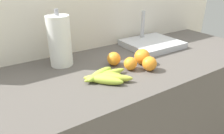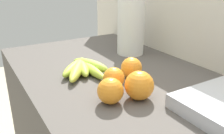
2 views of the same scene
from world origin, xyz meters
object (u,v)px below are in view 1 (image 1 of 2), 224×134
(sink_basin, at_px, (152,43))
(orange_far_right, at_px, (114,59))
(orange_back_left, at_px, (149,64))
(paper_towel_roll, at_px, (60,41))
(banana_bunch, at_px, (105,77))
(orange_right, at_px, (142,57))
(orange_front, at_px, (130,64))

(sink_basin, bearing_deg, orange_far_right, -162.73)
(orange_back_left, height_order, paper_towel_roll, paper_towel_roll)
(banana_bunch, bearing_deg, orange_right, 11.34)
(banana_bunch, bearing_deg, paper_towel_roll, 109.67)
(orange_back_left, height_order, orange_front, orange_back_left)
(orange_right, xyz_separation_m, orange_front, (-0.09, -0.02, -0.01))
(orange_right, bearing_deg, paper_towel_roll, 148.32)
(banana_bunch, distance_m, orange_right, 0.27)
(banana_bunch, distance_m, paper_towel_roll, 0.31)
(orange_back_left, bearing_deg, orange_front, 143.11)
(orange_back_left, bearing_deg, orange_far_right, 127.10)
(orange_front, xyz_separation_m, paper_towel_roll, (-0.26, 0.24, 0.09))
(banana_bunch, height_order, sink_basin, sink_basin)
(orange_right, relative_size, orange_front, 1.24)
(orange_right, relative_size, paper_towel_roll, 0.29)
(orange_right, xyz_separation_m, sink_basin, (0.24, 0.18, -0.02))
(sink_basin, bearing_deg, banana_bunch, -154.77)
(orange_back_left, relative_size, paper_towel_roll, 0.25)
(banana_bunch, bearing_deg, orange_front, 9.65)
(orange_back_left, xyz_separation_m, orange_far_right, (-0.11, 0.15, -0.00))
(paper_towel_roll, bearing_deg, orange_back_left, -41.75)
(orange_front, relative_size, sink_basin, 0.20)
(paper_towel_roll, distance_m, sink_basin, 0.61)
(orange_right, height_order, orange_back_left, orange_right)
(paper_towel_roll, height_order, sink_basin, paper_towel_roll)
(orange_right, bearing_deg, orange_far_right, 152.94)
(orange_far_right, height_order, sink_basin, sink_basin)
(banana_bunch, bearing_deg, sink_basin, 25.23)
(orange_front, bearing_deg, sink_basin, 31.79)
(paper_towel_roll, bearing_deg, orange_far_right, -34.20)
(orange_back_left, relative_size, orange_front, 1.09)
(paper_towel_roll, bearing_deg, orange_front, -43.01)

